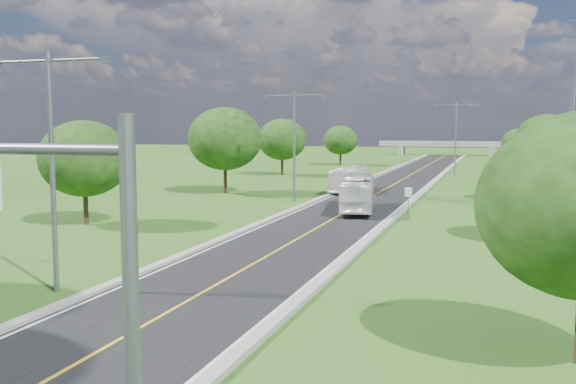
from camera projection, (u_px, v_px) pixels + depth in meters
name	position (u px, v px, depth m)	size (l,w,h in m)	color
ground	(387.00, 189.00, 70.50)	(260.00, 260.00, 0.00)	#2F5718
road	(396.00, 184.00, 76.16)	(8.00, 150.00, 0.06)	black
curb_left	(361.00, 182.00, 77.48)	(0.50, 150.00, 0.22)	gray
curb_right	(432.00, 184.00, 74.83)	(0.50, 150.00, 0.22)	gray
signal_mast	(24.00, 246.00, 11.22)	(8.54, 0.33, 7.20)	slate
speed_limit_sign	(408.00, 197.00, 47.92)	(0.55, 0.09, 2.40)	slate
overpass	(446.00, 145.00, 145.82)	(30.00, 3.00, 3.20)	gray
streetlight_near_left	(52.00, 151.00, 26.40)	(5.90, 0.25, 10.00)	slate
streetlight_mid_left	(294.00, 136.00, 57.57)	(5.90, 0.25, 10.00)	slate
streetlight_far_right	(456.00, 133.00, 85.01)	(5.90, 0.25, 10.00)	slate
tree_lb	(84.00, 159.00, 44.76)	(6.30, 6.30, 7.33)	black
tree_lc	(225.00, 139.00, 65.13)	(7.56, 7.56, 8.79)	black
tree_ld	(282.00, 139.00, 88.49)	(6.72, 6.72, 7.82)	black
tree_le	(340.00, 140.00, 110.45)	(5.88, 5.88, 6.84)	black
tree_rc	(539.00, 154.00, 57.82)	(5.88, 5.88, 6.84)	black
tree_rd	(546.00, 139.00, 79.78)	(7.14, 7.14, 8.30)	black
tree_re	(519.00, 143.00, 103.35)	(5.46, 5.46, 6.35)	black
tree_rf	(535.00, 137.00, 121.09)	(6.30, 6.30, 7.33)	black
bus_outbound	(358.00, 193.00, 51.79)	(2.38, 10.17, 2.83)	silver
bus_inbound	(349.00, 179.00, 66.68)	(2.20, 9.41, 2.62)	white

